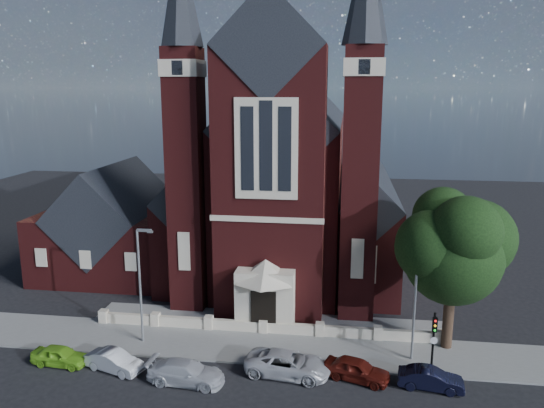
% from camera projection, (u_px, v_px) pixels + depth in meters
% --- Properties ---
extents(ground, '(120.00, 120.00, 0.00)m').
position_uv_depth(ground, '(279.00, 289.00, 46.00)').
color(ground, black).
rests_on(ground, ground).
extents(pavement_strip, '(60.00, 5.00, 0.12)m').
position_uv_depth(pavement_strip, '(259.00, 346.00, 35.85)').
color(pavement_strip, slate).
rests_on(pavement_strip, ground).
extents(forecourt_paving, '(26.00, 3.00, 0.14)m').
position_uv_depth(forecourt_paving, '(268.00, 321.00, 39.72)').
color(forecourt_paving, slate).
rests_on(forecourt_paving, ground).
extents(forecourt_wall, '(24.00, 0.40, 0.90)m').
position_uv_depth(forecourt_wall, '(264.00, 333.00, 37.78)').
color(forecourt_wall, beige).
rests_on(forecourt_wall, ground).
extents(church, '(20.01, 34.90, 29.20)m').
position_uv_depth(church, '(289.00, 181.00, 51.93)').
color(church, '#4A1313').
rests_on(church, ground).
extents(parish_hall, '(12.00, 12.20, 10.24)m').
position_uv_depth(parish_hall, '(115.00, 229.00, 50.20)').
color(parish_hall, '#4A1313').
rests_on(parish_hall, ground).
extents(street_tree, '(6.40, 6.60, 10.70)m').
position_uv_depth(street_tree, '(456.00, 250.00, 33.83)').
color(street_tree, black).
rests_on(street_tree, ground).
extents(street_lamp_left, '(1.16, 0.22, 8.09)m').
position_uv_depth(street_lamp_left, '(141.00, 279.00, 35.44)').
color(street_lamp_left, gray).
rests_on(street_lamp_left, ground).
extents(street_lamp_right, '(1.16, 0.22, 8.09)m').
position_uv_depth(street_lamp_right, '(417.00, 293.00, 33.02)').
color(street_lamp_right, gray).
rests_on(street_lamp_right, ground).
extents(traffic_signal, '(0.28, 0.42, 4.00)m').
position_uv_depth(traffic_signal, '(434.00, 335.00, 31.81)').
color(traffic_signal, black).
rests_on(traffic_signal, ground).
extents(car_lime_van, '(3.71, 1.71, 1.23)m').
position_uv_depth(car_lime_van, '(60.00, 356.00, 33.37)').
color(car_lime_van, '#75BE26').
rests_on(car_lime_van, ground).
extents(car_silver_a, '(4.01, 2.41, 1.25)m').
position_uv_depth(car_silver_a, '(114.00, 361.00, 32.67)').
color(car_silver_a, '#B9BCC1').
rests_on(car_silver_a, ground).
extents(car_silver_b, '(4.76, 2.21, 1.35)m').
position_uv_depth(car_silver_b, '(186.00, 372.00, 31.29)').
color(car_silver_b, '#BABCC3').
rests_on(car_silver_b, ground).
extents(car_white_suv, '(5.46, 3.02, 1.45)m').
position_uv_depth(car_white_suv, '(288.00, 364.00, 32.17)').
color(car_white_suv, silver).
rests_on(car_white_suv, ground).
extents(car_dark_red, '(4.23, 2.72, 1.34)m').
position_uv_depth(car_dark_red, '(357.00, 369.00, 31.63)').
color(car_dark_red, '#52140E').
rests_on(car_dark_red, ground).
extents(car_navy, '(3.87, 1.75, 1.23)m').
position_uv_depth(car_navy, '(431.00, 379.00, 30.70)').
color(car_navy, black).
rests_on(car_navy, ground).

